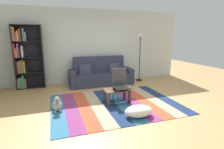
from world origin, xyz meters
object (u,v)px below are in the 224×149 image
(couch, at_px, (101,75))
(standing_lamp, at_px, (140,41))
(bookshelf, at_px, (25,58))
(coffee_table, at_px, (117,92))
(folding_chair, at_px, (120,83))
(dog, at_px, (57,105))
(pouf, at_px, (139,111))
(tv_remote, at_px, (116,89))

(couch, distance_m, standing_lamp, 2.00)
(bookshelf, distance_m, coffee_table, 3.37)
(standing_lamp, height_order, folding_chair, standing_lamp)
(bookshelf, relative_size, dog, 5.26)
(pouf, distance_m, tv_remote, 1.00)
(pouf, height_order, standing_lamp, standing_lamp)
(pouf, bearing_deg, folding_chair, 93.57)
(pouf, height_order, folding_chair, folding_chair)
(pouf, bearing_deg, tv_remote, 101.22)
(folding_chair, bearing_deg, dog, -141.54)
(bookshelf, bearing_deg, pouf, -51.22)
(couch, bearing_deg, pouf, -88.75)
(bookshelf, distance_m, folding_chair, 3.38)
(dog, height_order, folding_chair, folding_chair)
(standing_lamp, distance_m, tv_remote, 2.88)
(dog, height_order, standing_lamp, standing_lamp)
(dog, distance_m, tv_remote, 1.49)
(coffee_table, xyz_separation_m, folding_chair, (0.10, 0.02, 0.25))
(folding_chair, bearing_deg, pouf, -50.60)
(bookshelf, height_order, coffee_table, bookshelf)
(coffee_table, relative_size, tv_remote, 4.38)
(bookshelf, xyz_separation_m, pouf, (2.55, -3.18, -0.91))
(folding_chair, bearing_deg, coffee_table, -134.09)
(couch, xyz_separation_m, standing_lamp, (1.59, 0.04, 1.22))
(dog, relative_size, tv_remote, 2.65)
(tv_remote, bearing_deg, standing_lamp, 33.78)
(dog, xyz_separation_m, tv_remote, (1.48, 0.07, 0.21))
(coffee_table, xyz_separation_m, tv_remote, (-0.03, 0.01, 0.08))
(bookshelf, distance_m, standing_lamp, 4.12)
(dog, bearing_deg, pouf, -27.98)
(standing_lamp, bearing_deg, folding_chair, -128.76)
(tv_remote, bearing_deg, coffee_table, -33.68)
(pouf, xyz_separation_m, standing_lamp, (1.53, 2.94, 1.42))
(couch, distance_m, folding_chair, 1.95)
(bookshelf, relative_size, tv_remote, 13.95)
(bookshelf, bearing_deg, dog, -68.78)
(coffee_table, relative_size, folding_chair, 0.73)
(pouf, xyz_separation_m, dog, (-1.66, 0.88, 0.03))
(standing_lamp, bearing_deg, dog, -147.26)
(tv_remote, height_order, folding_chair, folding_chair)
(coffee_table, distance_m, pouf, 0.97)
(standing_lamp, height_order, tv_remote, standing_lamp)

